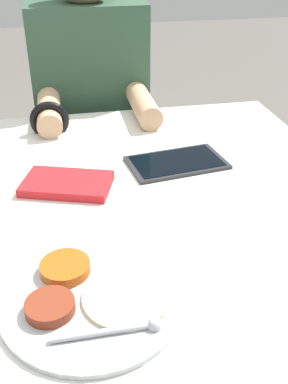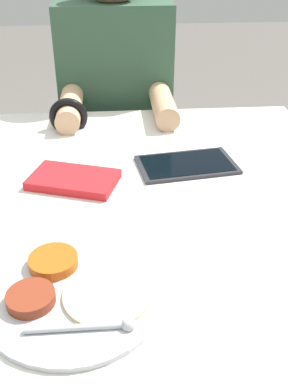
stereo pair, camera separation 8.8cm
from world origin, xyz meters
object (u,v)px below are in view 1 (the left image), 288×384
(tablet_device, at_px, (177,162))
(thali_tray, at_px, (90,296))
(person_diner, at_px, (94,142))
(red_notebook, at_px, (67,184))

(tablet_device, bearing_deg, thali_tray, -120.67)
(person_diner, bearing_deg, tablet_device, -73.50)
(thali_tray, height_order, person_diner, person_diner)
(red_notebook, bearing_deg, thali_tray, -87.03)
(thali_tray, distance_m, person_diner, 0.99)
(tablet_device, height_order, person_diner, person_diner)
(thali_tray, bearing_deg, tablet_device, 59.33)
(red_notebook, bearing_deg, person_diner, 79.83)
(thali_tray, xyz_separation_m, person_diner, (0.09, 0.97, -0.18))
(tablet_device, bearing_deg, red_notebook, -166.66)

